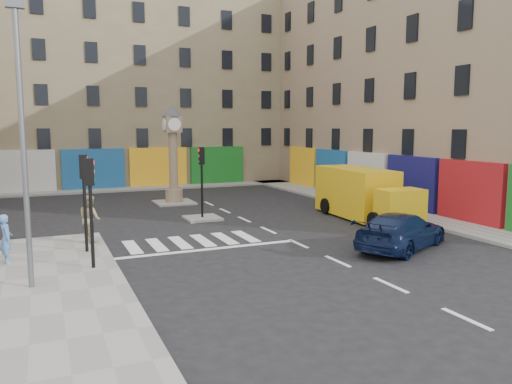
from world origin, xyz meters
TOP-DOWN VIEW (x-y plane):
  - ground at (0.00, 0.00)m, footprint 120.00×120.00m
  - sidewalk_left at (-11.00, -2.00)m, footprint 7.00×16.00m
  - sidewalk_right at (8.70, 10.00)m, footprint 2.60×30.00m
  - sidewalk_far at (-4.00, 22.20)m, footprint 32.00×2.40m
  - island_near at (-2.00, 8.00)m, footprint 1.80×1.80m
  - island_far at (-2.00, 14.00)m, footprint 2.40×2.40m
  - building_right at (15.00, 10.00)m, footprint 10.00×30.00m
  - building_far at (-4.00, 28.00)m, footprint 32.00×10.00m
  - traffic_light_left_near at (-8.30, 0.20)m, footprint 0.28×0.22m
  - traffic_light_left_far at (-8.30, 2.60)m, footprint 0.28×0.22m
  - traffic_light_island at (-2.00, 8.00)m, footprint 0.28×0.22m
  - lamp_post at (-10.20, -1.20)m, footprint 0.50×0.25m
  - clock_pillar at (-2.00, 14.00)m, footprint 1.20×1.20m
  - navy_sedan at (3.36, -1.41)m, footprint 5.47×4.08m
  - yellow_van at (5.86, 4.69)m, footprint 2.85×7.41m
  - pedestrian_blue at (-11.01, 2.08)m, footprint 0.51×0.69m
  - pedestrian_tan at (-8.00, 4.28)m, footprint 1.07×1.17m

SIDE VIEW (x-z plane):
  - ground at x=0.00m, z-range 0.00..0.00m
  - island_near at x=-2.00m, z-range 0.00..0.12m
  - island_far at x=-2.00m, z-range 0.00..0.12m
  - sidewalk_left at x=-11.00m, z-range 0.00..0.15m
  - sidewalk_right at x=8.70m, z-range 0.00..0.15m
  - sidewalk_far at x=-4.00m, z-range 0.00..0.15m
  - navy_sedan at x=3.36m, z-range 0.00..1.47m
  - pedestrian_blue at x=-11.01m, z-range 0.15..1.87m
  - pedestrian_tan at x=-8.00m, z-range 0.15..2.11m
  - yellow_van at x=5.86m, z-range -0.01..2.64m
  - traffic_light_island at x=-2.00m, z-range 0.74..4.44m
  - traffic_light_left_near at x=-8.30m, z-range 0.77..4.47m
  - traffic_light_left_far at x=-8.30m, z-range 0.77..4.47m
  - clock_pillar at x=-2.00m, z-range 0.50..6.60m
  - lamp_post at x=-10.20m, z-range 0.64..8.94m
  - building_right at x=15.00m, z-range 0.00..16.00m
  - building_far at x=-4.00m, z-range 0.00..17.00m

